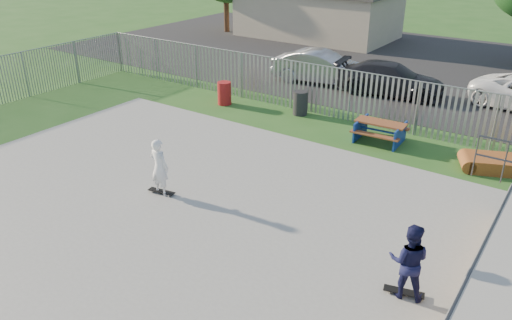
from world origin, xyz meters
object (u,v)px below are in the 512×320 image
Objects in this scene: picnic_table at (380,131)px; funbox at (503,164)px; trash_bin_red at (224,93)px; skater_white at (159,167)px; car_silver at (321,67)px; car_dark at (390,79)px; skater_navy at (409,261)px; trash_bin_grey at (300,103)px.

funbox is at bearing -3.60° from picnic_table.
trash_bin_red is 0.60× the size of skater_white.
picnic_table is 0.39× the size of car_silver.
car_dark is (-1.75, 5.43, 0.35)m from picnic_table.
car_silver is (-5.15, 5.29, 0.41)m from picnic_table.
car_silver is at bearing -70.30° from skater_navy.
skater_white is at bearing 164.85° from car_dark.
car_dark is at bearing 114.08° from funbox.
skater_navy reaches higher than trash_bin_grey.
skater_navy reaches higher than car_dark.
trash_bin_grey is at bearing -63.52° from skater_navy.
car_dark is 2.99× the size of skater_white.
funbox is at bearing -6.42° from trash_bin_grey.
trash_bin_red is 7.48m from car_dark.
picnic_table is 7.01m from trash_bin_red.
skater_white is (-7.00, 0.25, 0.00)m from skater_navy.
trash_bin_grey is 0.20× the size of car_dark.
trash_bin_grey is (-7.75, 0.87, 0.27)m from funbox.
trash_bin_grey is (3.30, 0.72, -0.00)m from trash_bin_red.
car_dark is at bearing -96.65° from car_silver.
car_silver is 0.96× the size of car_dark.
car_dark is 2.99× the size of skater_navy.
trash_bin_grey is 0.59× the size of skater_white.
car_silver is 3.41m from car_dark.
trash_bin_red is at bearing -64.03° from skater_white.
car_dark is 12.87m from skater_white.
trash_bin_grey is 8.19m from skater_white.
skater_white reaches higher than car_silver.
trash_bin_red reaches higher than picnic_table.
car_silver reaches higher than trash_bin_grey.
car_dark reaches higher than trash_bin_red.
picnic_table is at bearing 156.81° from funbox.
funbox is at bearing -129.00° from car_silver.
skater_navy reaches higher than picnic_table.
car_silver is at bearing -82.00° from skater_white.
car_dark is at bearing -82.15° from skater_navy.
skater_navy is 1.00× the size of skater_white.
skater_white is (-1.63, -12.76, 0.24)m from car_dark.
funbox is 0.49× the size of car_dark.
trash_bin_grey reaches higher than funbox.
car_silver reaches higher than funbox.
skater_white is (3.62, -7.44, 0.48)m from trash_bin_red.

